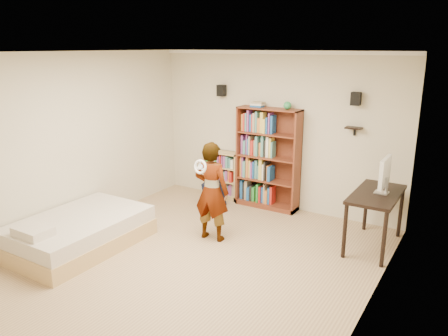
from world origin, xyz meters
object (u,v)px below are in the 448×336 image
at_px(computer_desk, 374,220).
at_px(daybed, 79,228).
at_px(low_bookshelf, 222,175).
at_px(person, 212,191).
at_px(tall_bookshelf, 268,159).

xyz_separation_m(computer_desk, daybed, (-3.55, -2.20, -0.12)).
xyz_separation_m(low_bookshelf, person, (0.85, -1.66, 0.29)).
bearing_deg(person, tall_bookshelf, -99.00).
xyz_separation_m(tall_bookshelf, person, (-0.11, -1.63, -0.15)).
height_order(low_bookshelf, computer_desk, low_bookshelf).
relative_size(tall_bookshelf, person, 1.20).
bearing_deg(tall_bookshelf, computer_desk, -18.05).
xyz_separation_m(low_bookshelf, daybed, (-0.60, -2.88, -0.16)).
relative_size(computer_desk, daybed, 0.63).
height_order(computer_desk, person, person).
distance_m(tall_bookshelf, person, 1.64).
bearing_deg(daybed, tall_bookshelf, 61.40).
distance_m(tall_bookshelf, daybed, 3.30).
relative_size(low_bookshelf, person, 0.60).
xyz_separation_m(tall_bookshelf, low_bookshelf, (-0.95, 0.03, -0.44)).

